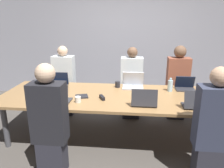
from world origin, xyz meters
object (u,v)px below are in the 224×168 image
object	(u,v)px
laptop_far_right	(185,86)
cup_far_center	(118,84)
person_far_right	(177,84)
person_far_center	(131,85)
laptop_near_left	(58,98)
person_near_right	(213,129)
cup_near_right	(219,105)
person_near_left	(50,123)
bottle_near_right	(217,98)
laptop_near_midright	(144,101)
laptop_far_center	(133,83)
cup_far_left	(44,84)
laptop_far_left	(59,82)
person_far_left	(65,82)
bottle_far_right	(170,86)
laptop_near_right	(197,103)
stapler	(102,97)
cup_near_left	(78,99)

from	to	relation	value
laptop_far_right	cup_far_center	world-z (taller)	laptop_far_right
person_far_right	person_far_center	bearing A→B (deg)	-175.59
laptop_near_left	person_near_right	distance (m)	2.00
laptop_near_left	cup_near_right	bearing A→B (deg)	-179.16
person_near_left	bottle_near_right	bearing A→B (deg)	-162.53
laptop_near_midright	laptop_far_center	distance (m)	0.82
laptop_far_right	cup_far_center	distance (m)	1.12
person_near_left	laptop_near_midright	distance (m)	1.25
cup_far_left	laptop_far_left	bearing A→B (deg)	16.57
person_near_right	cup_far_center	distance (m)	1.72
person_far_left	cup_near_right	xyz separation A→B (m)	(2.46, -1.17, 0.11)
person_near_left	laptop_far_left	bearing A→B (deg)	-75.81
laptop_near_left	laptop_far_left	bearing A→B (deg)	-71.72
bottle_near_right	laptop_near_left	bearing A→B (deg)	-176.42
laptop_far_left	laptop_near_midright	size ratio (longest dim) A/B	0.91
cup_near_right	laptop_far_center	size ratio (longest dim) A/B	0.25
person_far_right	cup_near_right	bearing A→B (deg)	-75.75
bottle_far_right	bottle_near_right	bearing A→B (deg)	-45.14
cup_near_right	person_far_right	bearing A→B (deg)	104.25
laptop_near_right	laptop_far_left	bearing A→B (deg)	-19.83
laptop_near_right	person_near_right	xyz separation A→B (m)	(0.07, -0.46, -0.12)
person_far_center	cup_near_right	bearing A→B (deg)	-44.73
cup_near_right	laptop_near_left	bearing A→B (deg)	-179.16
laptop_near_right	laptop_far_center	bearing A→B (deg)	-44.33
cup_near_right	stapler	distance (m)	1.59
laptop_far_left	laptop_near_left	bearing A→B (deg)	-71.72
laptop_far_left	cup_near_right	bearing A→B (deg)	-16.93
person_near_right	cup_far_center	size ratio (longest dim) A/B	13.43
laptop_near_midright	person_far_right	bearing A→B (deg)	-118.46
cup_far_center	cup_far_left	bearing A→B (deg)	-175.74
laptop_far_left	person_far_center	bearing A→B (deg)	18.15
person_near_left	cup_near_left	world-z (taller)	person_near_left
laptop_far_left	laptop_near_right	bearing A→B (deg)	-19.83
cup_near_left	bottle_near_right	distance (m)	1.90
laptop_far_left	stapler	size ratio (longest dim) A/B	2.02
person_far_left	cup_near_right	bearing A→B (deg)	-25.45
cup_far_center	person_far_right	bearing A→B (deg)	22.71
cup_far_left	person_far_center	bearing A→B (deg)	17.90
laptop_far_right	cup_far_center	size ratio (longest dim) A/B	3.04
person_near_left	person_far_right	size ratio (longest dim) A/B	1.00
person_near_left	laptop_near_midright	world-z (taller)	person_near_left
bottle_far_right	cup_far_center	world-z (taller)	bottle_far_right
bottle_near_right	bottle_far_right	xyz separation A→B (m)	(-0.54, 0.54, -0.00)
laptop_far_left	laptop_near_right	size ratio (longest dim) A/B	0.90
bottle_far_right	cup_far_center	size ratio (longest dim) A/B	2.14
laptop_near_left	laptop_far_center	distance (m)	1.32
laptop_far_left	bottle_far_right	size ratio (longest dim) A/B	1.41
person_near_left	person_far_right	xyz separation A→B (m)	(1.78, 1.77, -0.00)
bottle_near_right	laptop_far_right	size ratio (longest dim) A/B	0.73
person_near_left	person_near_right	bearing A→B (deg)	-178.07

